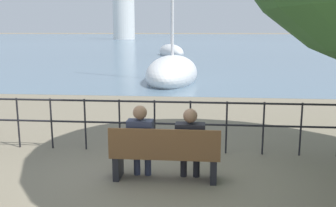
{
  "coord_description": "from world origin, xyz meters",
  "views": [
    {
      "loc": [
        0.58,
        -5.77,
        2.39
      ],
      "look_at": [
        0.0,
        0.5,
        1.17
      ],
      "focal_mm": 40.0,
      "sensor_mm": 36.0,
      "label": 1
    }
  ],
  "objects_px": {
    "seated_person_right": "(190,141)",
    "sailboat_1": "(171,51)",
    "park_bench": "(165,155)",
    "harbor_lighthouse": "(124,5)",
    "sailboat_0": "(172,73)",
    "seated_person_left": "(141,138)"
  },
  "relations": [
    {
      "from": "sailboat_0",
      "to": "harbor_lighthouse",
      "type": "relative_size",
      "value": 0.52
    },
    {
      "from": "park_bench",
      "to": "seated_person_right",
      "type": "xyz_separation_m",
      "value": [
        0.4,
        0.08,
        0.23
      ]
    },
    {
      "from": "harbor_lighthouse",
      "to": "sailboat_1",
      "type": "bearing_deg",
      "value": -74.7
    },
    {
      "from": "park_bench",
      "to": "seated_person_right",
      "type": "height_order",
      "value": "seated_person_right"
    },
    {
      "from": "park_bench",
      "to": "harbor_lighthouse",
      "type": "relative_size",
      "value": 0.08
    },
    {
      "from": "seated_person_right",
      "to": "harbor_lighthouse",
      "type": "height_order",
      "value": "harbor_lighthouse"
    },
    {
      "from": "sailboat_0",
      "to": "harbor_lighthouse",
      "type": "xyz_separation_m",
      "value": [
        -22.13,
        93.87,
        9.55
      ]
    },
    {
      "from": "park_bench",
      "to": "sailboat_0",
      "type": "height_order",
      "value": "sailboat_0"
    },
    {
      "from": "sailboat_0",
      "to": "harbor_lighthouse",
      "type": "distance_m",
      "value": 96.91
    },
    {
      "from": "seated_person_right",
      "to": "sailboat_1",
      "type": "relative_size",
      "value": 0.1
    },
    {
      "from": "sailboat_1",
      "to": "seated_person_right",
      "type": "bearing_deg",
      "value": -106.49
    },
    {
      "from": "park_bench",
      "to": "seated_person_left",
      "type": "bearing_deg",
      "value": 169.21
    },
    {
      "from": "park_bench",
      "to": "sailboat_1",
      "type": "bearing_deg",
      "value": 94.68
    },
    {
      "from": "seated_person_right",
      "to": "harbor_lighthouse",
      "type": "xyz_separation_m",
      "value": [
        -23.42,
        106.28,
        9.28
      ]
    },
    {
      "from": "sailboat_0",
      "to": "sailboat_1",
      "type": "distance_m",
      "value": 19.25
    },
    {
      "from": "seated_person_left",
      "to": "harbor_lighthouse",
      "type": "distance_m",
      "value": 109.06
    },
    {
      "from": "park_bench",
      "to": "seated_person_right",
      "type": "distance_m",
      "value": 0.47
    },
    {
      "from": "seated_person_right",
      "to": "harbor_lighthouse",
      "type": "bearing_deg",
      "value": 102.43
    },
    {
      "from": "sailboat_0",
      "to": "seated_person_left",
      "type": "bearing_deg",
      "value": -85.45
    },
    {
      "from": "seated_person_left",
      "to": "sailboat_0",
      "type": "relative_size",
      "value": 0.11
    },
    {
      "from": "seated_person_right",
      "to": "sailboat_0",
      "type": "height_order",
      "value": "sailboat_0"
    },
    {
      "from": "seated_person_right",
      "to": "sailboat_1",
      "type": "bearing_deg",
      "value": 95.41
    }
  ]
}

